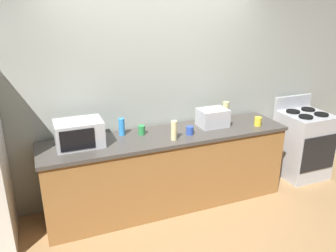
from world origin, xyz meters
TOP-DOWN VIEW (x-y plane):
  - ground_plane at (0.00, 0.00)m, footprint 8.00×8.00m
  - back_wall at (0.00, 0.81)m, footprint 6.40×0.10m
  - counter_run at (0.00, 0.40)m, footprint 2.84×0.64m
  - stove_range at (2.00, 0.40)m, footprint 0.60×0.61m
  - microwave at (-0.97, 0.45)m, footprint 0.48×0.35m
  - toaster_oven at (0.60, 0.46)m, footprint 0.34×0.26m
  - bottle_hand_soap at (-0.00, 0.23)m, footprint 0.07×0.07m
  - bottle_vinegar at (0.88, 0.63)m, footprint 0.08×0.08m
  - bottle_spray_cleaner at (-0.49, 0.58)m, footprint 0.07×0.07m
  - mug_yellow at (1.11, 0.26)m, footprint 0.09×0.09m
  - mug_green at (-0.27, 0.51)m, footprint 0.08×0.08m
  - mug_blue at (0.23, 0.31)m, footprint 0.08×0.08m

SIDE VIEW (x-z plane):
  - ground_plane at x=0.00m, z-range 0.00..0.00m
  - counter_run at x=0.00m, z-range 0.00..0.90m
  - stove_range at x=2.00m, z-range -0.08..1.00m
  - mug_blue at x=0.23m, z-range 0.90..0.99m
  - mug_green at x=-0.27m, z-range 0.90..1.00m
  - mug_yellow at x=1.11m, z-range 0.90..1.01m
  - bottle_spray_cleaner at x=-0.49m, z-range 0.90..1.09m
  - toaster_oven at x=0.60m, z-range 0.90..1.11m
  - bottle_hand_soap at x=0.00m, z-range 0.90..1.12m
  - bottle_vinegar at x=0.88m, z-range 0.90..1.12m
  - microwave at x=-0.97m, z-range 0.90..1.17m
  - back_wall at x=0.00m, z-range 0.00..2.70m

